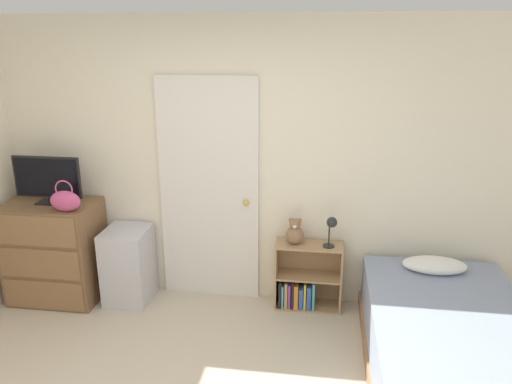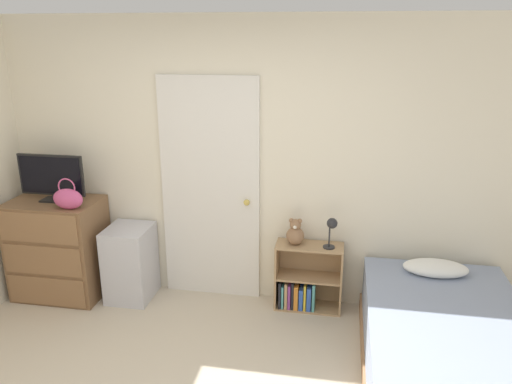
{
  "view_description": "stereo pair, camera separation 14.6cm",
  "coord_description": "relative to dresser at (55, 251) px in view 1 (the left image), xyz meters",
  "views": [
    {
      "loc": [
        0.87,
        -2.21,
        2.4
      ],
      "look_at": [
        0.31,
        1.74,
        1.11
      ],
      "focal_mm": 35.0,
      "sensor_mm": 36.0,
      "label": 1
    },
    {
      "loc": [
        1.01,
        -2.19,
        2.4
      ],
      "look_at": [
        0.31,
        1.74,
        1.11
      ],
      "focal_mm": 35.0,
      "sensor_mm": 36.0,
      "label": 2
    }
  ],
  "objects": [
    {
      "name": "door_closed",
      "position": [
        1.41,
        0.27,
        0.56
      ],
      "size": [
        0.9,
        0.09,
        2.05
      ],
      "color": "silver",
      "rests_on": "ground_plane"
    },
    {
      "name": "bookshelf",
      "position": [
        2.29,
        0.15,
        -0.23
      ],
      "size": [
        0.59,
        0.25,
        0.62
      ],
      "color": "tan",
      "rests_on": "ground_plane"
    },
    {
      "name": "wall_back",
      "position": [
        1.56,
        0.32,
        0.81
      ],
      "size": [
        10.0,
        0.06,
        2.55
      ],
      "color": "beige",
      "rests_on": "ground_plane"
    },
    {
      "name": "teddy_bear",
      "position": [
        2.2,
        0.15,
        0.25
      ],
      "size": [
        0.16,
        0.16,
        0.24
      ],
      "color": "#8C6647",
      "rests_on": "bookshelf"
    },
    {
      "name": "storage_bin",
      "position": [
        0.68,
        0.05,
        -0.12
      ],
      "size": [
        0.39,
        0.44,
        0.7
      ],
      "color": "silver",
      "rests_on": "ground_plane"
    },
    {
      "name": "handbag",
      "position": [
        0.26,
        -0.17,
        0.56
      ],
      "size": [
        0.27,
        0.13,
        0.28
      ],
      "color": "#C64C7F",
      "rests_on": "dresser"
    },
    {
      "name": "bed",
      "position": [
        3.37,
        -0.63,
        -0.21
      ],
      "size": [
        1.16,
        1.82,
        0.61
      ],
      "color": "#996B47",
      "rests_on": "ground_plane"
    },
    {
      "name": "desk_lamp",
      "position": [
        2.51,
        0.11,
        0.35
      ],
      "size": [
        0.12,
        0.11,
        0.28
      ],
      "color": "#262628",
      "rests_on": "bookshelf"
    },
    {
      "name": "tv",
      "position": [
        0.01,
        0.02,
        0.69
      ],
      "size": [
        0.62,
        0.16,
        0.43
      ],
      "color": "black",
      "rests_on": "dresser"
    },
    {
      "name": "dresser",
      "position": [
        0.0,
        0.0,
        0.0
      ],
      "size": [
        0.81,
        0.54,
        0.93
      ],
      "color": "brown",
      "rests_on": "ground_plane"
    }
  ]
}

